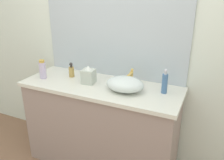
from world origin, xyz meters
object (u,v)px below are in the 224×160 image
Objects in this scene: tissue_box at (88,76)px; lotion_bottle at (43,70)px; soap_dispenser at (71,71)px; sink_basin at (125,84)px; perfume_bottle at (165,83)px.

lotion_bottle is at bearing -170.88° from tissue_box.
soap_dispenser is at bearing 162.55° from tissue_box.
perfume_bottle reaches higher than sink_basin.
lotion_bottle is 1.21m from perfume_bottle.
sink_basin is at bearing -163.38° from perfume_bottle.
perfume_bottle is (0.33, 0.10, 0.03)m from sink_basin.
tissue_box is (-0.72, -0.07, -0.02)m from perfume_bottle.
sink_basin is 0.87m from lotion_bottle.
sink_basin is 1.93× the size of tissue_box.
soap_dispenser reaches higher than sink_basin.
tissue_box is at bearing -174.04° from perfume_bottle.
lotion_bottle is at bearing -172.76° from perfume_bottle.
perfume_bottle reaches higher than tissue_box.
lotion_bottle is (-0.87, -0.05, 0.03)m from sink_basin.
soap_dispenser is at bearing 170.90° from sink_basin.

